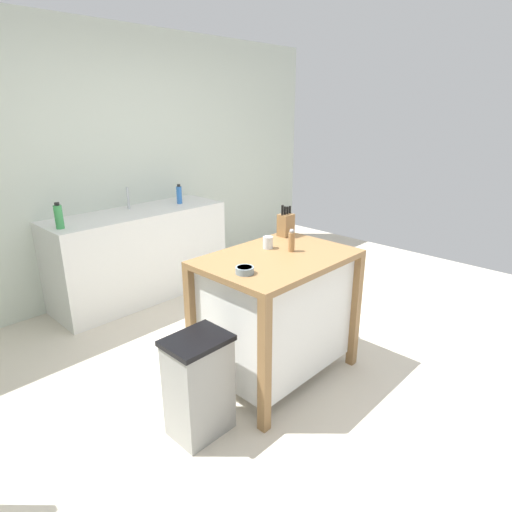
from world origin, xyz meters
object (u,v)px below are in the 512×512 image
bowl_ceramic_wide (245,270)px  pepper_grinder (292,241)px  bottle_spray_cleaner (179,195)px  bottle_hand_soap (59,216)px  trash_bin (199,385)px  sink_faucet (128,198)px  kitchen_island (277,310)px  drinking_cup (268,242)px  knife_block (286,224)px

bowl_ceramic_wide → pepper_grinder: pepper_grinder is taller
bottle_spray_cleaner → bottle_hand_soap: bottle_hand_soap is taller
pepper_grinder → bottle_hand_soap: size_ratio=0.72×
trash_bin → bottle_spray_cleaner: size_ratio=3.09×
trash_bin → sink_faucet: (0.85, 2.11, 0.68)m
pepper_grinder → sink_faucet: size_ratio=0.73×
kitchen_island → pepper_grinder: (0.14, -0.01, 0.48)m
sink_faucet → trash_bin: bearing=-111.9°
kitchen_island → bottle_spray_cleaner: size_ratio=5.10×
bowl_ceramic_wide → drinking_cup: (0.45, 0.22, 0.02)m
knife_block → drinking_cup: knife_block is taller
kitchen_island → knife_block: knife_block is taller
pepper_grinder → trash_bin: size_ratio=0.25×
knife_block → pepper_grinder: knife_block is taller
knife_block → bottle_hand_soap: (-1.09, 1.54, -0.01)m
knife_block → sink_faucet: 1.80m
knife_block → sink_faucet: knife_block is taller
kitchen_island → drinking_cup: (0.07, 0.16, 0.44)m
pepper_grinder → bottle_hand_soap: bottle_hand_soap is taller
pepper_grinder → bowl_ceramic_wide: bearing=-173.0°
bowl_ceramic_wide → pepper_grinder: 0.52m
pepper_grinder → bottle_spray_cleaner: size_ratio=0.78×
knife_block → pepper_grinder: bearing=-134.0°
drinking_cup → trash_bin: bearing=-165.1°
kitchen_island → knife_block: (0.40, 0.27, 0.49)m
kitchen_island → drinking_cup: size_ratio=12.22×
knife_block → trash_bin: size_ratio=0.39×
trash_bin → bottle_spray_cleaner: (1.35, 1.95, 0.67)m
sink_faucet → bottle_spray_cleaner: size_ratio=1.08×
pepper_grinder → bottle_spray_cleaner: bottle_spray_cleaner is taller
bowl_ceramic_wide → drinking_cup: drinking_cup is taller
knife_block → trash_bin: 1.39m
kitchen_island → bowl_ceramic_wide: (-0.38, -0.07, 0.42)m
kitchen_island → bottle_hand_soap: 1.99m
kitchen_island → bottle_hand_soap: size_ratio=4.70×
bottle_hand_soap → drinking_cup: bearing=-65.2°
bottle_hand_soap → pepper_grinder: bearing=-65.5°
drinking_cup → bottle_spray_cleaner: (0.52, 1.73, 0.03)m
drinking_cup → pepper_grinder: pepper_grinder is taller
pepper_grinder → knife_block: bearing=46.0°
bottle_spray_cleaner → bottle_hand_soap: (-1.28, -0.08, 0.01)m
kitchen_island → bottle_hand_soap: (-0.69, 1.80, 0.49)m
knife_block → bowl_ceramic_wide: bearing=-156.7°
knife_block → bottle_spray_cleaner: bearing=83.2°
kitchen_island → bottle_hand_soap: bearing=110.9°
bowl_ceramic_wide → sink_faucet: (0.47, 2.11, 0.07)m
sink_faucet → bottle_spray_cleaner: (0.50, -0.16, -0.02)m
sink_faucet → bottle_spray_cleaner: bearing=-17.4°
sink_faucet → pepper_grinder: bearing=-88.7°
kitchen_island → trash_bin: (-0.76, -0.07, -0.19)m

